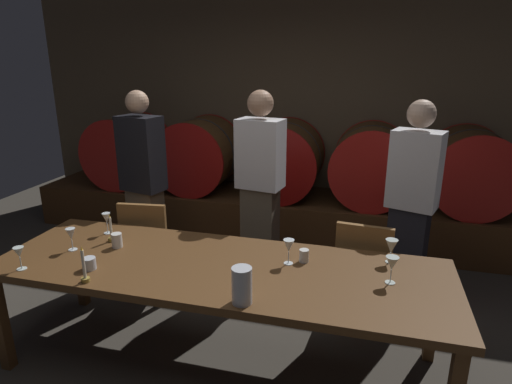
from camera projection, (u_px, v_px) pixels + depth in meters
ground_plane at (210, 363)px, 2.97m from camera, size 8.50×8.50×0.00m
back_wall at (292, 105)px, 5.23m from camera, size 6.54×0.24×2.90m
barrel_shelf at (281, 214)px, 5.09m from camera, size 5.88×0.90×0.48m
wine_barrel_far_left at (128, 150)px, 5.37m from camera, size 0.86×0.79×0.86m
wine_barrel_left at (200, 155)px, 5.13m from camera, size 0.86×0.79×0.86m
wine_barrel_center at (283, 160)px, 4.89m from camera, size 0.86×0.79×0.86m
wine_barrel_right at (371, 165)px, 4.65m from camera, size 0.86×0.79×0.86m
wine_barrel_far_right at (470, 171)px, 4.41m from camera, size 0.86×0.79×0.86m
dining_table at (219, 273)px, 2.78m from camera, size 2.91×0.94×0.74m
chair_left at (149, 244)px, 3.69m from camera, size 0.45×0.45×0.88m
chair_right at (363, 269)px, 3.25m from camera, size 0.44×0.44×0.88m
guest_left at (144, 183)px, 4.01m from camera, size 0.42×0.32×1.73m
guest_center at (260, 190)px, 3.76m from camera, size 0.41×0.30×1.76m
guest_right at (412, 203)px, 3.52m from camera, size 0.44×0.35×1.70m
candle_left at (111, 234)px, 3.11m from camera, size 0.05×0.05×0.21m
candle_right at (85, 272)px, 2.54m from camera, size 0.05×0.05×0.23m
pitcher at (242, 285)px, 2.31m from camera, size 0.11×0.11×0.21m
wine_glass_far_left at (19, 253)px, 2.68m from camera, size 0.06×0.06×0.15m
wine_glass_left at (71, 235)px, 2.95m from camera, size 0.06×0.06×0.16m
wine_glass_center_left at (106, 219)px, 3.23m from camera, size 0.06×0.06×0.16m
wine_glass_center_right at (289, 247)px, 2.75m from camera, size 0.07×0.07×0.17m
wine_glass_right at (392, 264)px, 2.51m from camera, size 0.08×0.08×0.17m
wine_glass_far_right at (391, 247)px, 2.77m from camera, size 0.08×0.08×0.16m
cup_left at (117, 240)px, 3.01m from camera, size 0.07×0.07×0.10m
cup_center at (89, 263)px, 2.70m from camera, size 0.08×0.08×0.08m
cup_right at (304, 256)px, 2.80m from camera, size 0.06×0.06×0.08m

